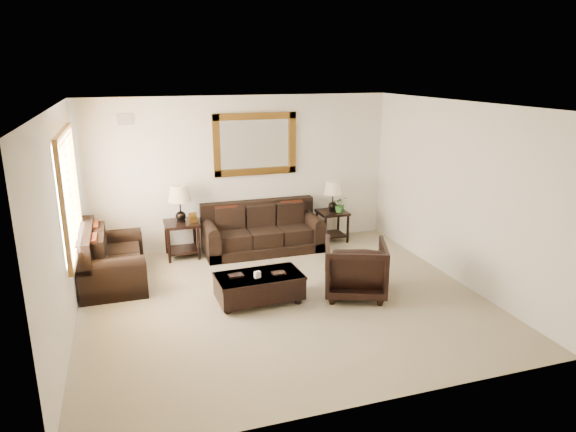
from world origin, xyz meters
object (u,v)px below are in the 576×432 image
object	(u,v)px
end_table_right	(333,202)
coffee_table	(259,285)
loveseat	(109,262)
end_table_left	(181,211)
armchair	(355,266)
sofa	(262,233)

from	to	relation	value
end_table_right	coffee_table	bearing A→B (deg)	-132.65
loveseat	end_table_left	bearing A→B (deg)	-56.46
end_table_right	end_table_left	bearing A→B (deg)	-179.47
armchair	end_table_right	bearing A→B (deg)	-83.32
end_table_left	coffee_table	distance (m)	2.35
loveseat	sofa	bearing A→B (deg)	-74.78
loveseat	end_table_left	size ratio (longest dim) A/B	1.24
end_table_left	end_table_right	world-z (taller)	end_table_left
armchair	end_table_left	bearing A→B (deg)	-25.26
sofa	armchair	distance (m)	2.37
sofa	loveseat	xyz separation A→B (m)	(-2.58, -0.70, 0.02)
loveseat	armchair	xyz separation A→B (m)	(3.36, -1.53, 0.11)
armchair	coffee_table	bearing A→B (deg)	14.16
end_table_left	armchair	distance (m)	3.20
loveseat	end_table_right	xyz separation A→B (m)	(3.98, 0.81, 0.43)
coffee_table	end_table_right	bearing A→B (deg)	44.80
sofa	armchair	world-z (taller)	armchair
end_table_left	coffee_table	xyz separation A→B (m)	(0.80, -2.14, -0.57)
sofa	loveseat	distance (m)	2.68
sofa	armchair	bearing A→B (deg)	-70.83
end_table_right	coffee_table	size ratio (longest dim) A/B	0.95
coffee_table	end_table_left	bearing A→B (deg)	108.03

